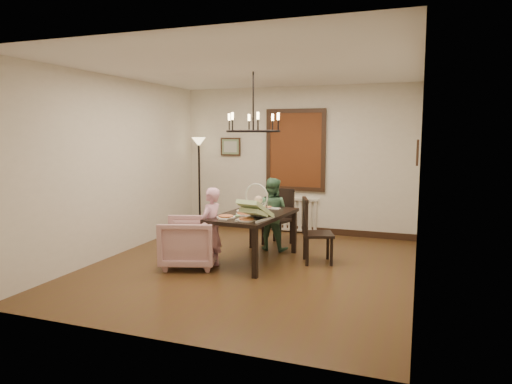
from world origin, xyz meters
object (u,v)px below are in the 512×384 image
Objects in this scene: baby_bouncer at (255,207)px; chair_far at (277,217)px; elderly_woman at (211,235)px; floor_lamp at (199,184)px; dining_table at (253,219)px; chair_right at (318,230)px; armchair at (189,242)px; drinking_glass at (262,207)px; seated_man at (271,220)px.

chair_far is at bearing 107.70° from baby_bouncer.
floor_lamp is (-1.38, 2.37, 0.42)m from elderly_woman.
dining_table is 1.67× the size of chair_right.
dining_table is at bearing -74.54° from chair_far.
armchair is 2.70m from floor_lamp.
dining_table is at bearing -111.85° from drinking_glass.
drinking_glass is at bearing 75.50° from chair_right.
baby_bouncer is at bearing 101.05° from seated_man.
chair_far is 2.04m from floor_lamp.
elderly_woman is 0.92m from drinking_glass.
drinking_glass is at bearing 149.45° from elderly_woman.
elderly_woman is (-0.46, -0.51, -0.16)m from dining_table.
chair_far is at bearing 170.79° from elderly_woman.
armchair is 5.69× the size of drinking_glass.
floor_lamp reaches higher than chair_right.
floor_lamp reaches higher than baby_bouncer.
floor_lamp reaches higher than armchair.
elderly_woman reaches higher than armchair.
elderly_woman is (0.33, 0.06, 0.12)m from armchair.
baby_bouncer is at bearing 114.22° from chair_right.
dining_table is 0.98m from chair_right.
drinking_glass is (0.03, -0.58, 0.30)m from seated_man.
chair_far is 1.26m from chair_right.
elderly_woman is 0.78m from baby_bouncer.
floor_lamp is (-1.05, 2.42, 0.54)m from armchair.
armchair is at bearing 61.66° from seated_man.
drinking_glass is (0.05, -0.95, 0.31)m from chair_far.
seated_man is (0.02, -0.37, 0.01)m from chair_far.
elderly_woman is at bearing -163.78° from baby_bouncer.
chair_right is 0.55× the size of floor_lamp.
drinking_glass is (0.53, 0.68, 0.32)m from elderly_woman.
armchair is 0.36m from elderly_woman.
dining_table is at bearing 145.06° from elderly_woman.
armchair is (-0.79, -0.56, -0.29)m from dining_table.
dining_table is 2.09× the size of armchair.
dining_table is 11.86× the size of drinking_glass.
dining_table is at bearing 90.74° from seated_man.
baby_bouncer is 3.08m from floor_lamp.
seated_man is at bearing -30.36° from floor_lamp.
chair_far is at bearing 26.32° from chair_right.
dining_table is 0.91× the size of floor_lamp.
elderly_woman is 1.36m from seated_man.
baby_bouncer is 0.65m from drinking_glass.
baby_bouncer is (0.99, 0.11, 0.55)m from armchair.
baby_bouncer is at bearing 78.40° from armchair.
chair_far reaches higher than armchair.
chair_right is at bearing -27.30° from chair_far.
baby_bouncer reaches higher than elderly_woman.
seated_man reaches higher than drinking_glass.
elderly_woman is at bearing -127.83° from drinking_glass.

